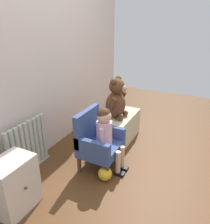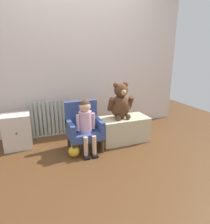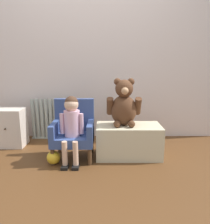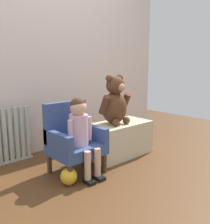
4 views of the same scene
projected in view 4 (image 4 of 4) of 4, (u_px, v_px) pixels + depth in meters
The scene contains 8 objects.
ground_plane at pixel (114, 182), 2.15m from camera, with size 6.00×6.00×0.00m, color #543319.
back_wall at pixel (41, 46), 2.77m from camera, with size 3.80×0.05×2.40m, color beige.
radiator at pixel (5, 137), 2.51m from camera, with size 0.56×0.05×0.57m.
child_armchair at pixel (73, 139), 2.32m from camera, with size 0.45×0.40×0.65m.
child_figure at pixel (80, 126), 2.21m from camera, with size 0.25×0.35×0.72m.
low_bench at pixel (119, 139), 2.77m from camera, with size 0.73×0.38×0.37m, color beige.
large_teddy_bear at pixel (115, 102), 2.66m from camera, with size 0.38×0.27×0.53m.
toy_ball at pixel (69, 176), 2.10m from camera, with size 0.14×0.14×0.14m, color gold.
Camera 4 is at (-1.40, -1.42, 1.00)m, focal length 40.00 mm.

